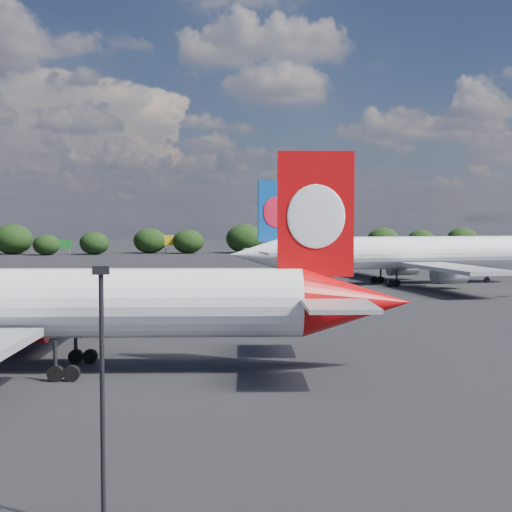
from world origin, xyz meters
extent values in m
plane|color=black|center=(0.00, 60.00, 0.00)|extent=(500.00, 500.00, 0.00)
cylinder|color=white|center=(1.50, 15.40, 4.72)|extent=(36.19, 8.82, 4.72)
cone|color=#BC090B|center=(23.07, 12.90, 4.72)|extent=(8.05, 5.56, 4.72)
cube|color=#BC090B|center=(20.26, 13.22, 10.76)|extent=(5.21, 1.07, 8.50)
ellipsoid|color=white|center=(20.23, 12.94, 10.59)|extent=(3.96, 0.64, 4.34)
ellipsoid|color=white|center=(20.29, 13.51, 10.59)|extent=(3.96, 0.64, 4.34)
cube|color=#9EA1A5|center=(20.60, 7.96, 5.10)|extent=(4.87, 6.12, 0.28)
cube|color=#9EA1A5|center=(21.79, 18.28, 5.10)|extent=(4.87, 6.12, 0.28)
cube|color=#9EA1A5|center=(1.04, 27.81, 3.21)|extent=(8.27, 19.47, 0.52)
cylinder|color=#BC090B|center=(-1.38, 23.34, 1.98)|extent=(4.98, 3.08, 2.55)
cube|color=#9EA1A5|center=(-1.38, 23.34, 2.64)|extent=(2.10, 0.52, 1.13)
cylinder|color=black|center=(3.05, 12.37, 1.42)|extent=(0.29, 0.29, 2.36)
cylinder|color=black|center=(3.05, 12.37, 0.52)|extent=(1.08, 0.54, 1.04)
cylinder|color=black|center=(4.08, 12.25, 0.52)|extent=(1.08, 0.54, 1.04)
cylinder|color=black|center=(3.70, 18.00, 1.42)|extent=(0.29, 0.29, 2.36)
cylinder|color=black|center=(3.70, 18.00, 0.52)|extent=(1.08, 0.54, 1.04)
cylinder|color=black|center=(4.73, 17.88, 0.52)|extent=(1.08, 0.54, 1.04)
cylinder|color=white|center=(47.70, 74.03, 5.10)|extent=(39.04, 8.66, 5.10)
sphere|color=white|center=(66.98, 75.83, 5.10)|extent=(5.55, 5.55, 5.10)
cone|color=white|center=(24.36, 71.86, 5.10)|extent=(8.59, 5.83, 5.10)
cube|color=#0D418F|center=(27.41, 72.14, 11.62)|extent=(5.63, 1.03, 9.17)
ellipsoid|color=red|center=(27.43, 71.84, 11.44)|extent=(4.28, 0.60, 4.69)
ellipsoid|color=red|center=(27.38, 72.45, 11.44)|extent=(4.28, 0.60, 4.69)
cube|color=#9EA1A5|center=(26.91, 66.47, 5.50)|extent=(5.13, 6.51, 0.31)
cube|color=#9EA1A5|center=(25.87, 77.63, 5.50)|extent=(5.13, 6.51, 0.31)
cube|color=#9EA1A5|center=(50.96, 61.03, 3.47)|extent=(8.49, 20.91, 0.56)
cube|color=#9EA1A5|center=(48.50, 87.42, 3.47)|extent=(8.49, 20.91, 0.56)
cylinder|color=#9EA1A5|center=(52.52, 66.29, 2.14)|extent=(5.33, 3.21, 2.75)
cube|color=#9EA1A5|center=(52.52, 66.29, 2.85)|extent=(2.26, 0.51, 1.22)
cylinder|color=#9EA1A5|center=(51.01, 82.53, 2.14)|extent=(5.33, 3.21, 2.75)
cube|color=#9EA1A5|center=(51.01, 82.53, 2.85)|extent=(2.26, 0.51, 1.22)
cylinder|color=black|center=(45.96, 70.80, 1.53)|extent=(0.31, 0.31, 2.55)
cylinder|color=black|center=(45.96, 70.80, 0.56)|extent=(1.16, 0.56, 1.12)
cylinder|color=black|center=(44.84, 70.70, 0.56)|extent=(1.16, 0.56, 1.12)
cylinder|color=black|center=(45.39, 76.89, 1.53)|extent=(0.31, 0.31, 2.55)
cylinder|color=black|center=(45.39, 76.89, 0.56)|extent=(1.16, 0.56, 1.12)
cylinder|color=black|center=(44.27, 76.79, 0.56)|extent=(1.16, 0.56, 1.12)
cylinder|color=black|center=(62.92, 75.45, 1.48)|extent=(0.27, 0.27, 2.55)
cylinder|color=black|center=(62.92, 75.45, 0.46)|extent=(0.95, 0.44, 0.92)
cylinder|color=black|center=(7.76, -10.48, 4.31)|extent=(0.16, 0.16, 8.61)
cube|color=black|center=(7.76, -10.48, 8.76)|extent=(0.55, 0.30, 0.28)
cube|color=#146721|center=(-18.00, 176.00, 3.20)|extent=(6.00, 0.30, 2.60)
cylinder|color=gray|center=(-20.50, 176.00, 1.00)|extent=(0.20, 0.20, 2.00)
cylinder|color=gray|center=(-15.50, 176.00, 1.00)|extent=(0.20, 0.20, 2.00)
cube|color=gold|center=(12.00, 182.00, 4.00)|extent=(5.00, 0.30, 3.00)
cylinder|color=gray|center=(12.00, 182.00, 1.25)|extent=(0.30, 0.30, 2.50)
ellipsoid|color=black|center=(-32.49, 182.78, 4.45)|extent=(11.56, 9.78, 8.89)
ellipsoid|color=black|center=(-21.98, 176.00, 2.97)|extent=(7.73, 6.54, 5.95)
ellipsoid|color=black|center=(-8.69, 178.04, 3.33)|extent=(8.65, 7.32, 6.65)
ellipsoid|color=black|center=(7.30, 183.43, 3.79)|extent=(9.86, 8.34, 7.58)
ellipsoid|color=black|center=(18.79, 180.83, 3.61)|extent=(9.40, 7.95, 7.23)
ellipsoid|color=black|center=(35.90, 180.50, 4.42)|extent=(11.49, 9.72, 8.84)
ellipsoid|color=black|center=(47.90, 181.87, 3.47)|extent=(9.01, 7.62, 6.93)
ellipsoid|color=black|center=(63.39, 178.88, 4.26)|extent=(11.08, 9.37, 8.52)
ellipsoid|color=black|center=(78.12, 176.28, 3.86)|extent=(10.05, 8.50, 7.73)
ellipsoid|color=black|center=(93.01, 183.32, 3.50)|extent=(9.09, 7.69, 7.00)
ellipsoid|color=black|center=(104.37, 178.03, 3.84)|extent=(9.98, 8.45, 7.68)
camera|label=1|loc=(9.60, -34.18, 10.44)|focal=50.00mm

